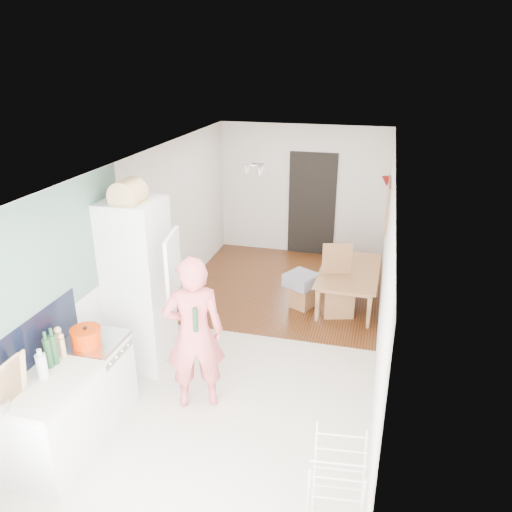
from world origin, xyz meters
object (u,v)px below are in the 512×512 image
at_px(dining_table, 350,289).
at_px(stool, 302,296).
at_px(person, 193,321).
at_px(dining_chair, 338,282).
at_px(drying_rack, 337,487).

height_order(dining_table, stool, dining_table).
distance_m(person, dining_table, 3.34).
xyz_separation_m(person, dining_table, (1.47, 2.89, -0.81)).
distance_m(dining_chair, stool, 0.63).
height_order(person, dining_table, person).
height_order(dining_chair, drying_rack, dining_chair).
xyz_separation_m(dining_table, drying_rack, (0.21, -4.11, 0.18)).
xyz_separation_m(dining_table, stool, (-0.70, -0.33, -0.05)).
relative_size(person, dining_chair, 2.00).
relative_size(dining_chair, drying_rack, 1.26).
bearing_deg(stool, dining_table, 25.13).
distance_m(person, drying_rack, 2.17).
bearing_deg(dining_table, dining_chair, 157.98).
relative_size(person, drying_rack, 2.52).
xyz_separation_m(person, dining_chair, (1.30, 2.51, -0.53)).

